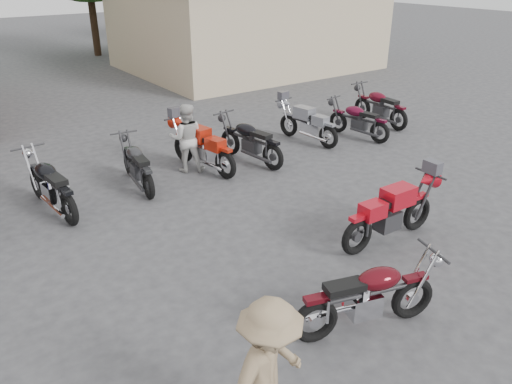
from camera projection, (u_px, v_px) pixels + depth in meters
ground at (350, 288)px, 7.47m from camera, size 90.00×90.00×0.00m
stucco_building at (246, 27)px, 22.27m from camera, size 10.00×8.00×3.50m
vintage_motorcycle at (370, 292)px, 6.42m from camera, size 2.09×1.19×1.15m
sportbike at (392, 210)px, 8.50m from camera, size 2.06×0.73×1.19m
helmet at (350, 303)px, 6.96m from camera, size 0.29×0.29×0.23m
person_light at (187, 138)px, 11.32m from camera, size 0.96×0.89×1.58m
person_tan at (270, 376)px, 4.76m from camera, size 1.26×1.01×1.71m
row_bike_2 at (50, 182)px, 9.54m from camera, size 0.90×2.14×1.20m
row_bike_3 at (137, 162)px, 10.62m from camera, size 0.84×1.95×1.10m
row_bike_4 at (202, 145)px, 11.48m from camera, size 1.03×2.16×1.20m
row_bike_5 at (250, 138)px, 11.94m from camera, size 0.98×2.11×1.18m
row_bike_6 at (307, 122)px, 13.27m from camera, size 0.90×2.01×1.13m
row_bike_7 at (358, 118)px, 13.62m from camera, size 0.92×1.95×1.09m
row_bike_8 at (380, 104)px, 14.73m from camera, size 0.80×2.09×1.19m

